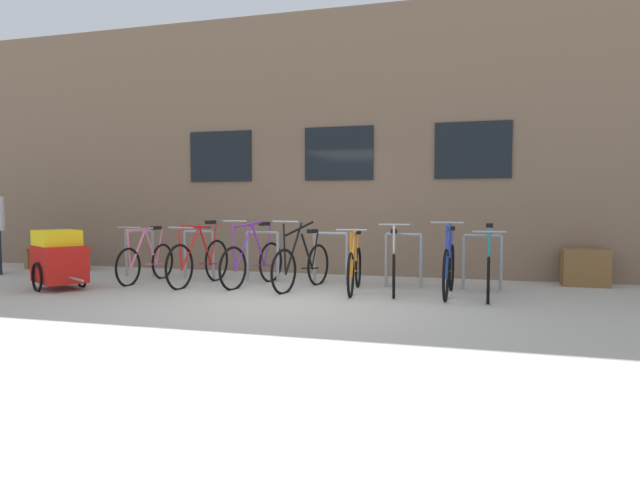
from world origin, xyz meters
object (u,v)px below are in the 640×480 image
(bicycle_purple, at_px, (253,262))
(bike_trailer, at_px, (59,258))
(bicycle_pink, at_px, (146,261))
(wooden_bench, at_px, (57,253))
(bicycle_blue, at_px, (449,268))
(bicycle_red, at_px, (199,261))
(bicycle_silver, at_px, (394,267))
(backpack, at_px, (54,266))
(bicycle_black, at_px, (302,265))
(bicycle_teal, at_px, (489,271))
(bicycle_orange, at_px, (355,267))
(planter_box, at_px, (585,267))

(bicycle_purple, distance_m, bike_trailer, 3.00)
(bicycle_pink, distance_m, wooden_bench, 3.04)
(bicycle_pink, relative_size, bicycle_blue, 0.91)
(bicycle_red, relative_size, wooden_bench, 1.18)
(bicycle_silver, distance_m, backpack, 6.08)
(bicycle_black, bearing_deg, bicycle_teal, 0.66)
(bicycle_orange, xyz_separation_m, wooden_bench, (-6.44, 1.19, -0.03))
(wooden_bench, xyz_separation_m, backpack, (0.93, -1.15, -0.12))
(wooden_bench, relative_size, planter_box, 2.19)
(bicycle_red, distance_m, planter_box, 6.27)
(bicycle_silver, bearing_deg, bicycle_teal, -4.63)
(bicycle_red, bearing_deg, backpack, 179.11)
(bicycle_pink, distance_m, backpack, 1.89)
(bicycle_pink, xyz_separation_m, bicycle_orange, (3.63, -0.05, 0.00))
(bicycle_red, bearing_deg, bicycle_blue, 0.79)
(bicycle_teal, distance_m, bicycle_orange, 1.94)
(bicycle_teal, height_order, backpack, bicycle_teal)
(bicycle_red, xyz_separation_m, bicycle_blue, (3.99, 0.06, 0.00))
(bicycle_red, bearing_deg, bicycle_black, 0.81)
(backpack, bearing_deg, bicycle_pink, 25.75)
(bicycle_blue, distance_m, planter_box, 2.58)
(bicycle_red, xyz_separation_m, wooden_bench, (-3.84, 1.20, -0.06))
(bicycle_teal, bearing_deg, bicycle_silver, 175.37)
(bicycle_silver, bearing_deg, wooden_bench, 171.63)
(bicycle_orange, height_order, backpack, bicycle_orange)
(planter_box, bearing_deg, bicycle_red, -165.35)
(bicycle_black, bearing_deg, planter_box, 19.91)
(bicycle_purple, bearing_deg, bicycle_orange, -5.26)
(bicycle_orange, distance_m, planter_box, 3.81)
(bike_trailer, height_order, backpack, bike_trailer)
(backpack, bearing_deg, bicycle_red, 24.51)
(bicycle_teal, relative_size, bicycle_blue, 0.98)
(bicycle_purple, relative_size, bicycle_orange, 1.03)
(bicycle_pink, relative_size, wooden_bench, 1.05)
(bicycle_teal, distance_m, wooden_bench, 8.46)
(bicycle_purple, distance_m, planter_box, 5.38)
(bicycle_black, distance_m, bike_trailer, 3.78)
(bicycle_teal, distance_m, bicycle_blue, 0.55)
(wooden_bench, bearing_deg, bicycle_pink, -22.11)
(bicycle_purple, bearing_deg, bicycle_pink, -176.63)
(bicycle_pink, height_order, wooden_bench, bicycle_pink)
(bicycle_purple, distance_m, bicycle_pink, 1.91)
(bicycle_pink, height_order, bicycle_red, bicycle_red)
(bicycle_pink, height_order, bike_trailer, bicycle_pink)
(bicycle_orange, bearing_deg, bicycle_purple, 174.74)
(bicycle_pink, bearing_deg, bicycle_blue, -0.02)
(bicycle_orange, bearing_deg, bicycle_teal, 1.40)
(bicycle_orange, height_order, bike_trailer, bicycle_orange)
(bicycle_red, height_order, bicycle_silver, bicycle_red)
(bicycle_blue, height_order, bicycle_silver, bicycle_blue)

